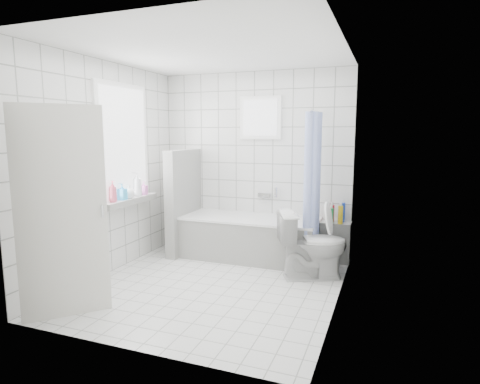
% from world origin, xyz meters
% --- Properties ---
extents(ground, '(3.00, 3.00, 0.00)m').
position_xyz_m(ground, '(0.00, 0.00, 0.00)').
color(ground, white).
rests_on(ground, ground).
extents(ceiling, '(3.00, 3.00, 0.00)m').
position_xyz_m(ceiling, '(0.00, 0.00, 2.60)').
color(ceiling, white).
rests_on(ceiling, ground).
extents(wall_back, '(2.80, 0.02, 2.60)m').
position_xyz_m(wall_back, '(0.00, 1.50, 1.30)').
color(wall_back, white).
rests_on(wall_back, ground).
extents(wall_front, '(2.80, 0.02, 2.60)m').
position_xyz_m(wall_front, '(0.00, -1.50, 1.30)').
color(wall_front, white).
rests_on(wall_front, ground).
extents(wall_left, '(0.02, 3.00, 2.60)m').
position_xyz_m(wall_left, '(-1.40, 0.00, 1.30)').
color(wall_left, white).
rests_on(wall_left, ground).
extents(wall_right, '(0.02, 3.00, 2.60)m').
position_xyz_m(wall_right, '(1.40, 0.00, 1.30)').
color(wall_right, white).
rests_on(wall_right, ground).
extents(window_left, '(0.01, 0.90, 1.40)m').
position_xyz_m(window_left, '(-1.35, 0.30, 1.60)').
color(window_left, white).
rests_on(window_left, wall_left).
extents(window_back, '(0.50, 0.01, 0.50)m').
position_xyz_m(window_back, '(0.10, 1.46, 1.95)').
color(window_back, white).
rests_on(window_back, wall_back).
extents(window_sill, '(0.18, 1.02, 0.08)m').
position_xyz_m(window_sill, '(-1.31, 0.30, 0.86)').
color(window_sill, white).
rests_on(window_sill, wall_left).
extents(door, '(0.57, 0.61, 2.00)m').
position_xyz_m(door, '(-0.98, -1.19, 1.00)').
color(door, silver).
rests_on(door, ground).
extents(bathtub, '(1.88, 0.77, 0.58)m').
position_xyz_m(bathtub, '(0.07, 1.12, 0.29)').
color(bathtub, white).
rests_on(bathtub, ground).
extents(partition_wall, '(0.15, 0.85, 1.50)m').
position_xyz_m(partition_wall, '(-0.93, 1.07, 0.75)').
color(partition_wall, white).
rests_on(partition_wall, ground).
extents(tiled_ledge, '(0.40, 0.24, 0.55)m').
position_xyz_m(tiled_ledge, '(1.21, 1.38, 0.28)').
color(tiled_ledge, white).
rests_on(tiled_ledge, ground).
extents(toilet, '(0.93, 0.76, 0.83)m').
position_xyz_m(toilet, '(1.03, 0.65, 0.41)').
color(toilet, white).
rests_on(toilet, ground).
extents(curtain_rod, '(0.02, 0.80, 0.02)m').
position_xyz_m(curtain_rod, '(0.95, 1.10, 2.00)').
color(curtain_rod, silver).
rests_on(curtain_rod, wall_back).
extents(shower_curtain, '(0.14, 0.48, 1.78)m').
position_xyz_m(shower_curtain, '(0.95, 0.97, 1.10)').
color(shower_curtain, '#4861D6').
rests_on(shower_curtain, curtain_rod).
extents(tub_faucet, '(0.18, 0.06, 0.06)m').
position_xyz_m(tub_faucet, '(0.17, 1.46, 0.85)').
color(tub_faucet, silver).
rests_on(tub_faucet, wall_back).
extents(sill_bottles, '(0.20, 0.77, 0.32)m').
position_xyz_m(sill_bottles, '(-1.30, 0.29, 1.02)').
color(sill_bottles, white).
rests_on(sill_bottles, window_sill).
extents(ledge_bottles, '(0.20, 0.19, 0.26)m').
position_xyz_m(ledge_bottles, '(1.22, 1.35, 0.67)').
color(ledge_bottles, red).
rests_on(ledge_bottles, tiled_ledge).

